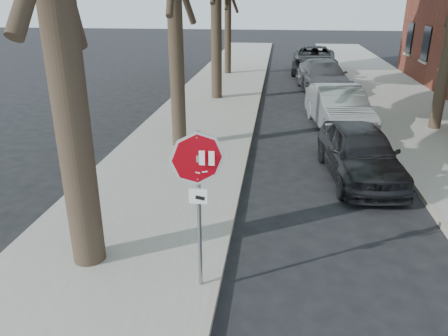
% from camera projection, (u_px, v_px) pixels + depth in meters
% --- Properties ---
extents(ground, '(120.00, 120.00, 0.00)m').
position_uv_depth(ground, '(243.00, 293.00, 7.08)').
color(ground, black).
rests_on(ground, ground).
extents(sidewalk_left, '(4.00, 55.00, 0.12)m').
position_uv_depth(sidewalk_left, '(208.00, 109.00, 18.42)').
color(sidewalk_left, gray).
rests_on(sidewalk_left, ground).
extents(sidewalk_right, '(4.00, 55.00, 0.12)m').
position_uv_depth(sidewalk_right, '(418.00, 115.00, 17.44)').
color(sidewalk_right, gray).
rests_on(sidewalk_right, ground).
extents(curb_left, '(0.12, 55.00, 0.13)m').
position_uv_depth(curb_left, '(256.00, 110.00, 18.18)').
color(curb_left, '#9E9384').
rests_on(curb_left, ground).
extents(curb_right, '(0.12, 55.00, 0.13)m').
position_uv_depth(curb_right, '(365.00, 113.00, 17.68)').
color(curb_right, '#9E9384').
rests_on(curb_right, ground).
extents(stop_sign, '(0.76, 0.34, 2.61)m').
position_uv_depth(stop_sign, '(198.00, 182.00, 6.42)').
color(stop_sign, gray).
rests_on(stop_sign, sidewalk_left).
extents(car_a, '(2.09, 4.33, 1.42)m').
position_uv_depth(car_a, '(360.00, 152.00, 11.33)').
color(car_a, black).
rests_on(car_a, ground).
extents(car_b, '(2.22, 4.76, 1.51)m').
position_uv_depth(car_b, '(339.00, 108.00, 15.64)').
color(car_b, '#95999C').
rests_on(car_b, ground).
extents(car_c, '(2.81, 5.48, 1.52)m').
position_uv_depth(car_c, '(323.00, 76.00, 21.77)').
color(car_c, '#444549').
rests_on(car_c, ground).
extents(car_d, '(2.95, 5.89, 1.60)m').
position_uv_depth(car_d, '(314.00, 60.00, 27.12)').
color(car_d, black).
rests_on(car_d, ground).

